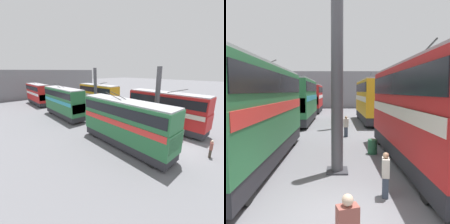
% 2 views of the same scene
% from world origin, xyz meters
% --- Properties ---
extents(ground_plane, '(240.00, 240.00, 0.00)m').
position_xyz_m(ground_plane, '(0.00, 0.00, 0.00)').
color(ground_plane, slate).
extents(depot_back_wall, '(0.50, 36.00, 8.02)m').
position_xyz_m(depot_back_wall, '(41.70, 0.00, 4.01)').
color(depot_back_wall, slate).
rests_on(depot_back_wall, ground_plane).
extents(support_column_near, '(0.96, 0.96, 8.23)m').
position_xyz_m(support_column_near, '(3.47, 0.00, 3.99)').
color(support_column_near, '#4C4C51').
rests_on(support_column_near, ground_plane).
extents(support_column_far, '(0.96, 0.96, 8.23)m').
position_xyz_m(support_column_far, '(15.02, 0.00, 3.99)').
color(support_column_far, '#4C4C51').
rests_on(support_column_far, ground_plane).
extents(bus_left_near, '(10.93, 2.54, 5.64)m').
position_xyz_m(bus_left_near, '(4.50, -4.02, 2.85)').
color(bus_left_near, black).
rests_on(bus_left_near, ground_plane).
extents(bus_left_far, '(10.45, 2.54, 5.65)m').
position_xyz_m(bus_left_far, '(19.64, -4.02, 2.87)').
color(bus_left_far, black).
rests_on(bus_left_far, ground_plane).
extents(bus_right_near, '(10.90, 2.54, 5.58)m').
position_xyz_m(bus_right_near, '(4.59, 4.02, 2.83)').
color(bus_right_near, black).
rests_on(bus_right_near, ground_plane).
extents(bus_right_mid, '(10.21, 2.54, 5.66)m').
position_xyz_m(bus_right_mid, '(18.69, 4.02, 2.88)').
color(bus_right_mid, black).
rests_on(bus_right_mid, ground_plane).
extents(bus_right_far, '(9.16, 2.54, 5.45)m').
position_xyz_m(bus_right_far, '(32.36, 4.02, 2.75)').
color(bus_right_far, black).
rests_on(bus_right_far, ground_plane).
extents(person_by_left_row, '(0.45, 0.30, 1.59)m').
position_xyz_m(person_by_left_row, '(1.02, -1.66, 0.83)').
color(person_by_left_row, '#384251').
rests_on(person_by_left_row, ground_plane).
extents(person_aisle_midway, '(0.27, 0.43, 1.69)m').
position_xyz_m(person_aisle_midway, '(11.17, -0.73, 0.89)').
color(person_aisle_midway, '#384251').
rests_on(person_aisle_midway, ground_plane).
extents(oil_drum, '(0.58, 0.58, 0.85)m').
position_xyz_m(oil_drum, '(6.33, -2.09, 0.42)').
color(oil_drum, '#235638').
rests_on(oil_drum, ground_plane).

